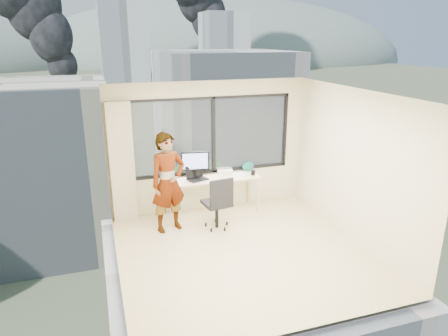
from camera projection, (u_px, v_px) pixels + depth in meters
name	position (u px, v px, depth m)	size (l,w,h in m)	color
floor	(243.00, 251.00, 6.72)	(4.00, 4.00, 0.01)	beige
ceiling	(245.00, 94.00, 5.92)	(4.00, 4.00, 0.01)	white
wall_front	(307.00, 234.00, 4.51)	(4.00, 0.01, 2.60)	beige
wall_left	(112.00, 192.00, 5.73)	(0.01, 4.00, 2.60)	beige
wall_right	(353.00, 166.00, 6.90)	(0.01, 4.00, 2.60)	beige
window_wall	(211.00, 135.00, 8.07)	(3.30, 0.16, 1.55)	black
curtain	(122.00, 163.00, 7.56)	(0.45, 0.14, 2.30)	beige
desk	(214.00, 195.00, 8.10)	(1.80, 0.60, 0.75)	#D2B28D
chair	(217.00, 201.00, 7.42)	(0.53, 0.53, 1.04)	black
person	(168.00, 183.00, 7.23)	(0.67, 0.44, 1.83)	#2D2D33
monitor	(195.00, 165.00, 7.87)	(0.55, 0.12, 0.55)	black
game_console	(225.00, 171.00, 8.29)	(0.30, 0.25, 0.07)	white
laptop	(198.00, 174.00, 7.83)	(0.37, 0.39, 0.24)	black
cellphone	(191.00, 181.00, 7.77)	(0.10, 0.05, 0.01)	black
pen_cup	(253.00, 172.00, 8.13)	(0.08, 0.08, 0.11)	black
handbag	(248.00, 166.00, 8.37)	(0.26, 0.13, 0.20)	#0C4D43
exterior_ground	(100.00, 99.00, 119.63)	(400.00, 400.00, 0.04)	#515B3D
near_bldg_a	(12.00, 170.00, 33.38)	(16.00, 12.00, 14.00)	#F2E8CA
near_bldg_b	(224.00, 123.00, 46.48)	(14.00, 13.00, 16.00)	white
near_bldg_c	(411.00, 158.00, 43.64)	(12.00, 10.00, 10.00)	#F2E8CA
far_tower_b	(124.00, 46.00, 117.37)	(13.00, 13.00, 30.00)	silver
far_tower_c	(224.00, 50.00, 146.96)	(15.00, 15.00, 26.00)	silver
hill_b	(220.00, 60.00, 330.03)	(300.00, 220.00, 96.00)	slate
tree_b	(202.00, 239.00, 27.10)	(7.60, 7.60, 9.00)	#234E1A
tree_c	(293.00, 138.00, 52.15)	(8.40, 8.40, 10.00)	#234E1A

